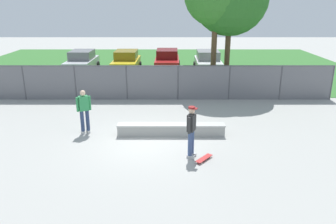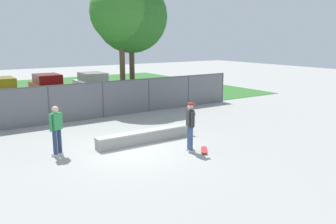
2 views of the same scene
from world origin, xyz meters
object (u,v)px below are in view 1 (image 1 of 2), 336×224
(skateboarder, at_px, (191,129))
(skateboard, at_px, (203,158))
(car_silver, at_px, (81,62))
(car_red, at_px, (167,60))
(car_yellow, at_px, (126,62))
(car_white, at_px, (207,62))
(bystander, at_px, (83,110))
(concrete_ledge, at_px, (171,130))

(skateboarder, height_order, skateboard, skateboarder)
(car_silver, relative_size, car_red, 1.00)
(car_yellow, height_order, car_red, same)
(car_red, height_order, car_white, same)
(skateboard, height_order, bystander, bystander)
(bystander, bearing_deg, skateboard, -28.54)
(concrete_ledge, bearing_deg, skateboarder, -71.24)
(car_silver, relative_size, car_yellow, 1.00)
(concrete_ledge, relative_size, skateboarder, 2.36)
(car_silver, distance_m, bystander, 12.79)
(skateboarder, distance_m, bystander, 4.76)
(skateboarder, relative_size, skateboard, 2.46)
(skateboard, height_order, car_white, car_white)
(car_white, bearing_deg, concrete_ledge, -103.01)
(car_red, height_order, bystander, bystander)
(concrete_ledge, height_order, bystander, bystander)
(skateboarder, distance_m, skateboard, 1.09)
(skateboard, distance_m, car_yellow, 15.57)
(skateboard, bearing_deg, car_red, 94.82)
(car_yellow, height_order, bystander, bystander)
(car_yellow, distance_m, car_white, 6.20)
(car_silver, height_order, car_white, same)
(concrete_ledge, xyz_separation_m, car_yellow, (-3.30, 12.64, 0.59))
(concrete_ledge, relative_size, skateboard, 5.81)
(car_white, bearing_deg, skateboard, -96.89)
(skateboarder, height_order, car_silver, skateboarder)
(concrete_ledge, distance_m, skateboarder, 2.24)
(car_red, bearing_deg, car_silver, -175.05)
(car_red, xyz_separation_m, car_white, (3.10, -0.65, 0.00))
(skateboarder, bearing_deg, skateboard, -33.56)
(car_yellow, bearing_deg, skateboard, -73.55)
(car_white, height_order, bystander, bystander)
(car_white, bearing_deg, car_silver, 179.46)
(skateboard, xyz_separation_m, bystander, (-4.64, 2.52, 0.94))
(skateboarder, xyz_separation_m, car_red, (-0.87, 15.19, -0.19))
(concrete_ledge, bearing_deg, car_yellow, 104.61)
(car_silver, bearing_deg, skateboard, -62.46)
(concrete_ledge, height_order, car_white, car_white)
(skateboard, relative_size, bystander, 0.41)
(skateboarder, xyz_separation_m, skateboard, (0.43, -0.29, -0.96))
(skateboard, xyz_separation_m, car_yellow, (-4.40, 14.91, 0.77))
(skateboard, height_order, car_silver, car_silver)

